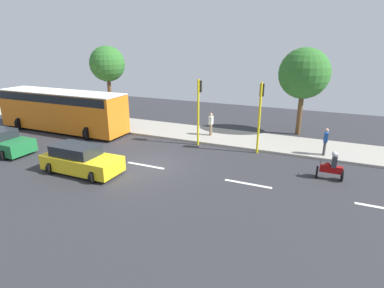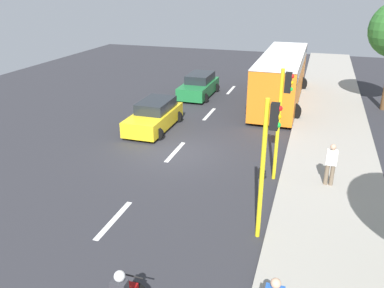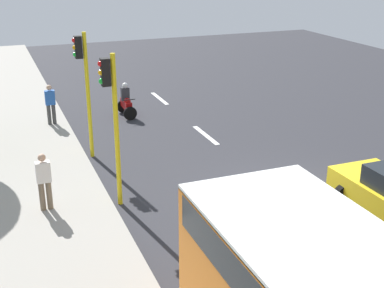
{
  "view_description": "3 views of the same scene",
  "coord_description": "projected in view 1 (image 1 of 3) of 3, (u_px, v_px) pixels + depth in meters",
  "views": [
    {
      "loc": [
        -13.94,
        -9.09,
        6.73
      ],
      "look_at": [
        2.31,
        -1.91,
        0.87
      ],
      "focal_mm": 28.71,
      "sensor_mm": 36.0,
      "label": 1
    },
    {
      "loc": [
        5.95,
        -15.86,
        7.43
      ],
      "look_at": [
        1.6,
        -2.37,
        1.55
      ],
      "focal_mm": 36.65,
      "sensor_mm": 36.0,
      "label": 2
    },
    {
      "loc": [
        7.94,
        12.63,
        7.15
      ],
      "look_at": [
        2.57,
        -0.99,
        1.71
      ],
      "focal_mm": 49.45,
      "sensor_mm": 36.0,
      "label": 3
    }
  ],
  "objects": [
    {
      "name": "city_bus",
      "position": [
        62.0,
        108.0,
        24.21
      ],
      "size": [
        3.2,
        11.0,
        3.16
      ],
      "color": "orange",
      "rests_on": "ground"
    },
    {
      "name": "lane_stripe_north",
      "position": [
        248.0,
        184.0,
        15.4
      ],
      "size": [
        0.2,
        2.4,
        0.01
      ],
      "primitive_type": "cube",
      "color": "white",
      "rests_on": "ground"
    },
    {
      "name": "lane_stripe_far_south",
      "position": [
        4.0,
        140.0,
        22.31
      ],
      "size": [
        0.2,
        2.4,
        0.01
      ],
      "primitive_type": "cube",
      "color": "white",
      "rests_on": "ground"
    },
    {
      "name": "sidewalk",
      "position": [
        194.0,
        133.0,
        23.76
      ],
      "size": [
        4.0,
        60.0,
        0.15
      ],
      "primitive_type": "cube",
      "color": "#9E998E",
      "rests_on": "ground"
    },
    {
      "name": "car_yellow_cab",
      "position": [
        81.0,
        160.0,
        16.62
      ],
      "size": [
        2.23,
        4.36,
        1.52
      ],
      "color": "yellow",
      "rests_on": "ground"
    },
    {
      "name": "lane_stripe_mid",
      "position": [
        146.0,
        165.0,
        17.7
      ],
      "size": [
        0.2,
        2.4,
        0.01
      ],
      "primitive_type": "cube",
      "color": "white",
      "rests_on": "ground"
    },
    {
      "name": "traffic_light_midblock",
      "position": [
        260.0,
        108.0,
        18.92
      ],
      "size": [
        0.49,
        0.24,
        4.5
      ],
      "color": "yellow",
      "rests_on": "ground"
    },
    {
      "name": "ground_plane",
      "position": [
        146.0,
        166.0,
        17.72
      ],
      "size": [
        40.0,
        60.0,
        0.1
      ],
      "primitive_type": "cube",
      "color": "#2D2D33"
    },
    {
      "name": "traffic_light_corner",
      "position": [
        199.0,
        103.0,
        20.5
      ],
      "size": [
        0.49,
        0.24,
        4.5
      ],
      "color": "yellow",
      "rests_on": "ground"
    },
    {
      "name": "motorcycle",
      "position": [
        331.0,
        167.0,
        15.77
      ],
      "size": [
        0.6,
        1.3,
        1.53
      ],
      "color": "black",
      "rests_on": "ground"
    },
    {
      "name": "pedestrian_near_signal",
      "position": [
        211.0,
        123.0,
        22.77
      ],
      "size": [
        0.4,
        0.24,
        1.69
      ],
      "color": "#72604C",
      "rests_on": "sidewalk"
    },
    {
      "name": "street_tree_center",
      "position": [
        304.0,
        74.0,
        22.33
      ],
      "size": [
        3.68,
        3.68,
        6.47
      ],
      "color": "brown",
      "rests_on": "ground"
    },
    {
      "name": "pedestrian_by_tree",
      "position": [
        325.0,
        141.0,
        18.7
      ],
      "size": [
        0.4,
        0.24,
        1.69
      ],
      "color": "#3F3F3F",
      "rests_on": "sidewalk"
    },
    {
      "name": "lane_stripe_south",
      "position": [
        67.0,
        151.0,
        20.0
      ],
      "size": [
        0.2,
        2.4,
        0.01
      ],
      "primitive_type": "cube",
      "color": "white",
      "rests_on": "ground"
    },
    {
      "name": "street_tree_south",
      "position": [
        107.0,
        64.0,
        28.94
      ],
      "size": [
        3.3,
        3.3,
        6.52
      ],
      "color": "brown",
      "rests_on": "ground"
    }
  ]
}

